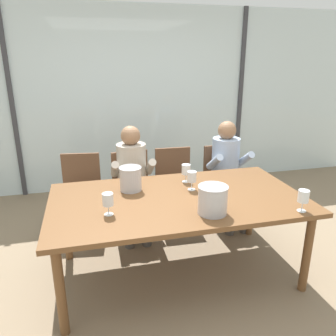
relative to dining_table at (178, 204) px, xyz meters
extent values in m
plane|color=#847056|center=(0.00, 1.00, -0.69)|extent=(14.00, 14.00, 0.00)
cube|color=silver|center=(0.00, 2.34, 0.61)|extent=(7.35, 0.03, 2.60)
cube|color=#38383D|center=(-1.65, 2.32, 0.61)|extent=(0.06, 0.06, 2.60)
cube|color=#38383D|center=(1.65, 2.32, 0.61)|extent=(0.06, 0.06, 2.60)
cube|color=#477A38|center=(0.00, 5.55, 0.25)|extent=(13.35, 2.40, 1.89)
cube|color=brown|center=(0.00, 0.00, 0.05)|extent=(2.15, 1.18, 0.04)
cylinder|color=brown|center=(-0.98, -0.49, -0.33)|extent=(0.07, 0.07, 0.72)
cylinder|color=brown|center=(0.98, -0.49, -0.33)|extent=(0.07, 0.07, 0.72)
cylinder|color=brown|center=(-0.98, 0.49, -0.33)|extent=(0.07, 0.07, 0.72)
cylinder|color=brown|center=(0.98, 0.49, -0.33)|extent=(0.07, 0.07, 0.72)
cube|color=brown|center=(-0.84, 0.94, -0.24)|extent=(0.50, 0.50, 0.03)
cube|color=brown|center=(-0.81, 1.13, -0.01)|extent=(0.42, 0.09, 0.42)
cylinder|color=brown|center=(-1.05, 0.77, -0.47)|extent=(0.04, 0.04, 0.45)
cylinder|color=brown|center=(-0.68, 0.72, -0.47)|extent=(0.04, 0.04, 0.45)
cylinder|color=brown|center=(-1.00, 1.15, -0.47)|extent=(0.04, 0.04, 0.45)
cylinder|color=brown|center=(-0.62, 1.10, -0.47)|extent=(0.04, 0.04, 0.45)
cube|color=brown|center=(-0.24, 0.90, -0.24)|extent=(0.49, 0.49, 0.03)
cube|color=brown|center=(-0.27, 1.09, -0.01)|extent=(0.42, 0.09, 0.42)
cylinder|color=brown|center=(-0.40, 0.68, -0.47)|extent=(0.04, 0.04, 0.45)
cylinder|color=brown|center=(-0.03, 0.73, -0.47)|extent=(0.04, 0.04, 0.45)
cylinder|color=brown|center=(-0.45, 1.06, -0.47)|extent=(0.04, 0.04, 0.45)
cylinder|color=brown|center=(-0.08, 1.11, -0.47)|extent=(0.04, 0.04, 0.45)
cube|color=brown|center=(0.24, 0.92, -0.24)|extent=(0.46, 0.46, 0.03)
cube|color=brown|center=(0.25, 1.12, -0.01)|extent=(0.42, 0.05, 0.42)
cylinder|color=brown|center=(0.04, 0.73, -0.47)|extent=(0.04, 0.04, 0.45)
cylinder|color=brown|center=(0.42, 0.72, -0.47)|extent=(0.04, 0.04, 0.45)
cylinder|color=brown|center=(0.06, 1.11, -0.47)|extent=(0.04, 0.04, 0.45)
cylinder|color=brown|center=(0.44, 1.10, -0.47)|extent=(0.04, 0.04, 0.45)
cube|color=brown|center=(0.84, 0.89, -0.24)|extent=(0.44, 0.44, 0.03)
cube|color=brown|center=(0.84, 1.09, -0.01)|extent=(0.42, 0.04, 0.42)
cylinder|color=brown|center=(0.66, 0.70, -0.47)|extent=(0.04, 0.04, 0.45)
cylinder|color=brown|center=(1.04, 0.70, -0.47)|extent=(0.04, 0.04, 0.45)
cylinder|color=brown|center=(0.65, 1.08, -0.47)|extent=(0.04, 0.04, 0.45)
cylinder|color=brown|center=(1.03, 1.08, -0.47)|extent=(0.04, 0.04, 0.45)
cylinder|color=#B7AD9E|center=(-0.27, 0.94, 0.06)|extent=(0.33, 0.33, 0.52)
sphere|color=#936B4C|center=(-0.27, 0.94, 0.41)|extent=(0.21, 0.21, 0.21)
cube|color=#47423D|center=(-0.36, 0.74, -0.20)|extent=(0.14, 0.40, 0.13)
cube|color=#47423D|center=(-0.18, 0.74, -0.20)|extent=(0.14, 0.40, 0.13)
cylinder|color=#47423D|center=(-0.37, 0.54, -0.46)|extent=(0.10, 0.10, 0.47)
cylinder|color=#47423D|center=(-0.19, 0.54, -0.46)|extent=(0.10, 0.10, 0.47)
cylinder|color=#B7AD9E|center=(-0.46, 0.82, 0.08)|extent=(0.09, 0.33, 0.26)
cylinder|color=#B7AD9E|center=(-0.08, 0.81, 0.08)|extent=(0.09, 0.33, 0.26)
cylinder|color=#9EB2D1|center=(0.84, 0.94, 0.06)|extent=(0.33, 0.33, 0.52)
sphere|color=#936B4C|center=(0.84, 0.94, 0.41)|extent=(0.21, 0.21, 0.21)
cube|color=#47423D|center=(0.76, 0.74, -0.20)|extent=(0.14, 0.40, 0.13)
cube|color=#47423D|center=(0.94, 0.74, -0.20)|extent=(0.14, 0.40, 0.13)
cylinder|color=#47423D|center=(0.76, 0.54, -0.46)|extent=(0.10, 0.10, 0.47)
cylinder|color=#47423D|center=(0.94, 0.54, -0.46)|extent=(0.10, 0.10, 0.47)
cylinder|color=#9EB2D1|center=(0.66, 0.81, 0.08)|extent=(0.09, 0.33, 0.26)
cylinder|color=#9EB2D1|center=(1.04, 0.82, 0.08)|extent=(0.09, 0.33, 0.26)
cylinder|color=#B7B7BC|center=(0.17, -0.36, 0.18)|extent=(0.22, 0.22, 0.22)
torus|color=silver|center=(0.17, -0.36, 0.28)|extent=(0.23, 0.23, 0.01)
cylinder|color=#B7B7BC|center=(-0.37, 0.26, 0.17)|extent=(0.19, 0.19, 0.21)
torus|color=silver|center=(-0.37, 0.26, 0.28)|extent=(0.20, 0.20, 0.01)
cylinder|color=silver|center=(0.17, 0.13, 0.07)|extent=(0.07, 0.07, 0.00)
cylinder|color=silver|center=(0.17, 0.13, 0.11)|extent=(0.01, 0.01, 0.07)
cylinder|color=silver|center=(0.17, 0.13, 0.19)|extent=(0.08, 0.08, 0.09)
cylinder|color=#560C1E|center=(0.17, 0.13, 0.17)|extent=(0.07, 0.07, 0.04)
cylinder|color=silver|center=(0.86, -0.49, 0.07)|extent=(0.07, 0.07, 0.00)
cylinder|color=silver|center=(0.86, -0.49, 0.11)|extent=(0.01, 0.01, 0.07)
cylinder|color=silver|center=(0.86, -0.49, 0.19)|extent=(0.08, 0.08, 0.09)
cylinder|color=#560C1E|center=(0.86, -0.49, 0.17)|extent=(0.07, 0.07, 0.04)
cylinder|color=silver|center=(-0.60, -0.19, 0.07)|extent=(0.07, 0.07, 0.00)
cylinder|color=silver|center=(-0.60, -0.19, 0.11)|extent=(0.01, 0.01, 0.07)
cylinder|color=silver|center=(-0.60, -0.19, 0.19)|extent=(0.08, 0.08, 0.09)
cylinder|color=silver|center=(0.17, 0.34, 0.07)|extent=(0.07, 0.07, 0.00)
cylinder|color=silver|center=(0.17, 0.34, 0.11)|extent=(0.01, 0.01, 0.07)
cylinder|color=silver|center=(0.17, 0.34, 0.19)|extent=(0.08, 0.08, 0.09)
camera|label=1|loc=(-0.71, -2.50, 1.20)|focal=35.30mm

